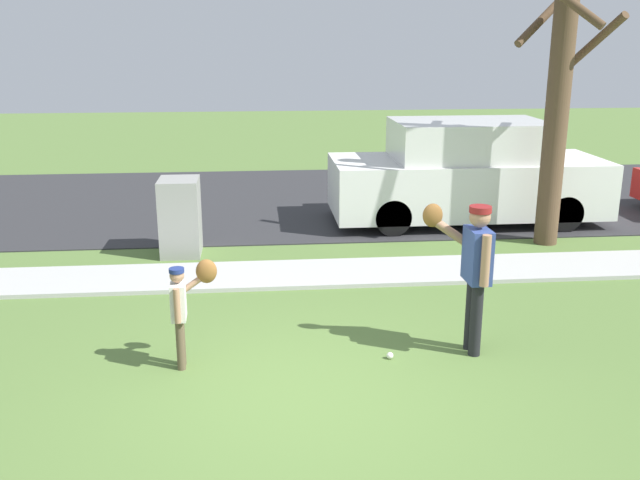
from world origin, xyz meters
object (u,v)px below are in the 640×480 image
baseball (390,356)px  street_tree_near (560,84)px  parked_van_white (467,175)px  person_adult (473,262)px  person_child (185,300)px  utility_cabinet (180,217)px

baseball → street_tree_near: street_tree_near is taller
street_tree_near → parked_van_white: bearing=122.0°
parked_van_white → person_adult: bearing=-106.1°
baseball → person_child: bearing=178.7°
person_adult → street_tree_near: 5.07m
baseball → person_adult: bearing=7.3°
person_adult → parked_van_white: bearing=-107.7°
street_tree_near → person_child: bearing=-143.8°
person_adult → baseball: size_ratio=22.42×
person_adult → person_child: size_ratio=1.47×
person_adult → utility_cabinet: (-3.51, 4.01, -0.43)m
person_adult → parked_van_white: parked_van_white is taller
person_child → utility_cabinet: size_ratio=0.93×
person_child → baseball: person_child is taller
person_child → street_tree_near: bearing=34.7°
person_adult → person_child: (-3.06, -0.07, -0.30)m
person_adult → street_tree_near: (2.57, 4.06, 1.61)m
person_adult → baseball: person_adult is taller
baseball → parked_van_white: parked_van_white is taller
parked_van_white → baseball: bearing=-113.7°
person_child → parked_van_white: 7.34m
person_adult → parked_van_white: 5.82m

